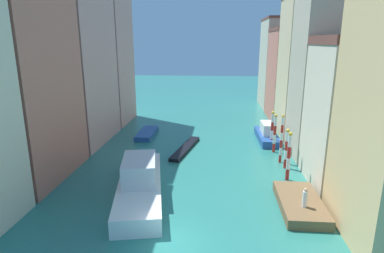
% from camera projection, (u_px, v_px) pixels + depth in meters
% --- Properties ---
extents(ground_plane, '(154.00, 154.00, 0.00)m').
position_uv_depth(ground_plane, '(197.00, 134.00, 43.82)').
color(ground_plane, '#28756B').
extents(building_left_1, '(6.98, 10.43, 21.51)m').
position_uv_depth(building_left_1, '(17.00, 60.00, 27.63)').
color(building_left_1, '#C6705B').
rests_on(building_left_1, ground).
extents(building_left_2, '(6.98, 11.35, 21.25)m').
position_uv_depth(building_left_2, '(74.00, 56.00, 38.35)').
color(building_left_2, tan).
rests_on(building_left_2, ground).
extents(building_left_3, '(6.98, 8.80, 22.17)m').
position_uv_depth(building_left_3, '(104.00, 50.00, 48.18)').
color(building_left_3, tan).
rests_on(building_left_3, ground).
extents(building_right_1, '(6.98, 7.71, 12.79)m').
position_uv_depth(building_right_1, '(355.00, 113.00, 27.19)').
color(building_right_1, beige).
rests_on(building_right_1, ground).
extents(building_right_2, '(6.98, 7.17, 18.71)m').
position_uv_depth(building_right_2, '(329.00, 70.00, 33.81)').
color(building_right_2, '#BCB299').
rests_on(building_right_2, ground).
extents(building_right_3, '(6.98, 8.07, 18.32)m').
position_uv_depth(building_right_3, '(309.00, 66.00, 41.42)').
color(building_right_3, beige).
rests_on(building_right_3, ground).
extents(building_right_4, '(6.98, 10.04, 14.40)m').
position_uv_depth(building_right_4, '(293.00, 75.00, 50.80)').
color(building_right_4, '#C6705B').
rests_on(building_right_4, ground).
extents(building_right_5, '(6.98, 11.27, 16.52)m').
position_uv_depth(building_right_5, '(281.00, 63.00, 60.80)').
color(building_right_5, '#BCB299').
rests_on(building_right_5, ground).
extents(waterfront_dock, '(3.08, 6.35, 0.76)m').
position_uv_depth(waterfront_dock, '(300.00, 203.00, 24.37)').
color(waterfront_dock, brown).
rests_on(waterfront_dock, ground).
extents(person_on_dock, '(0.36, 0.36, 1.46)m').
position_uv_depth(person_on_dock, '(305.00, 198.00, 22.97)').
color(person_on_dock, white).
rests_on(person_on_dock, waterfront_dock).
extents(mooring_pole_0, '(0.36, 0.36, 4.58)m').
position_uv_depth(mooring_pole_0, '(289.00, 156.00, 28.84)').
color(mooring_pole_0, red).
rests_on(mooring_pole_0, ground).
extents(mooring_pole_1, '(0.38, 0.38, 4.09)m').
position_uv_depth(mooring_pole_1, '(287.00, 148.00, 31.67)').
color(mooring_pole_1, red).
rests_on(mooring_pole_1, ground).
extents(mooring_pole_2, '(0.31, 0.31, 5.15)m').
position_uv_depth(mooring_pole_2, '(282.00, 138.00, 33.03)').
color(mooring_pole_2, red).
rests_on(mooring_pole_2, ground).
extents(mooring_pole_3, '(0.36, 0.36, 4.47)m').
position_uv_depth(mooring_pole_3, '(275.00, 133.00, 36.26)').
color(mooring_pole_3, red).
rests_on(mooring_pole_3, ground).
extents(mooring_pole_4, '(0.37, 0.37, 4.38)m').
position_uv_depth(mooring_pole_4, '(272.00, 129.00, 38.17)').
color(mooring_pole_4, red).
rests_on(mooring_pole_4, ground).
extents(vaporetto_white, '(5.71, 12.90, 3.19)m').
position_uv_depth(vaporetto_white, '(140.00, 182.00, 26.32)').
color(vaporetto_white, white).
rests_on(vaporetto_white, ground).
extents(gondola_black, '(2.77, 8.55, 0.39)m').
position_uv_depth(gondola_black, '(185.00, 148.00, 37.57)').
color(gondola_black, black).
rests_on(gondola_black, ground).
extents(motorboat_0, '(2.02, 5.96, 0.64)m').
position_uv_depth(motorboat_0, '(147.00, 133.00, 43.13)').
color(motorboat_0, '#234C93').
rests_on(motorboat_0, ground).
extents(motorboat_1, '(2.55, 7.49, 2.28)m').
position_uv_depth(motorboat_1, '(267.00, 134.00, 41.10)').
color(motorboat_1, '#234C93').
rests_on(motorboat_1, ground).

